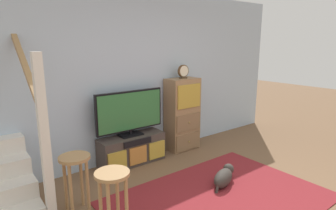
# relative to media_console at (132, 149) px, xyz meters

# --- Properties ---
(back_wall) EXTENTS (6.40, 0.12, 2.70)m
(back_wall) POSITION_rel_media_console_xyz_m (0.30, 0.27, 1.12)
(back_wall) COLOR #A8BCD1
(back_wall) RESTS_ON ground_plane
(area_rug) EXTENTS (2.60, 1.80, 0.01)m
(area_rug) POSITION_rel_media_console_xyz_m (0.30, -1.59, -0.22)
(area_rug) COLOR maroon
(area_rug) RESTS_ON ground_plane
(media_console) EXTENTS (1.06, 0.38, 0.46)m
(media_console) POSITION_rel_media_console_xyz_m (0.00, 0.00, 0.00)
(media_console) COLOR #423833
(media_console) RESTS_ON ground_plane
(television) EXTENTS (1.13, 0.22, 0.71)m
(television) POSITION_rel_media_console_xyz_m (0.00, 0.02, 0.61)
(television) COLOR black
(television) RESTS_ON media_console
(side_cabinet) EXTENTS (0.58, 0.38, 1.28)m
(side_cabinet) POSITION_rel_media_console_xyz_m (1.05, 0.01, 0.41)
(side_cabinet) COLOR #93704C
(side_cabinet) RESTS_ON ground_plane
(desk_clock) EXTENTS (0.21, 0.08, 0.24)m
(desk_clock) POSITION_rel_media_console_xyz_m (1.04, -0.00, 1.17)
(desk_clock) COLOR #4C3823
(desk_clock) RESTS_ON side_cabinet
(bar_stool_near) EXTENTS (0.34, 0.34, 0.68)m
(bar_stool_near) POSITION_rel_media_console_xyz_m (-1.01, -1.38, 0.28)
(bar_stool_near) COLOR #A37A4C
(bar_stool_near) RESTS_ON ground_plane
(bar_stool_far) EXTENTS (0.34, 0.34, 0.67)m
(bar_stool_far) POSITION_rel_media_console_xyz_m (-1.16, -0.77, 0.28)
(bar_stool_far) COLOR #A37A4C
(bar_stool_far) RESTS_ON ground_plane
(dog) EXTENTS (0.52, 0.35, 0.23)m
(dog) POSITION_rel_media_console_xyz_m (0.62, -1.37, -0.11)
(dog) COLOR #332D28
(dog) RESTS_ON ground_plane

